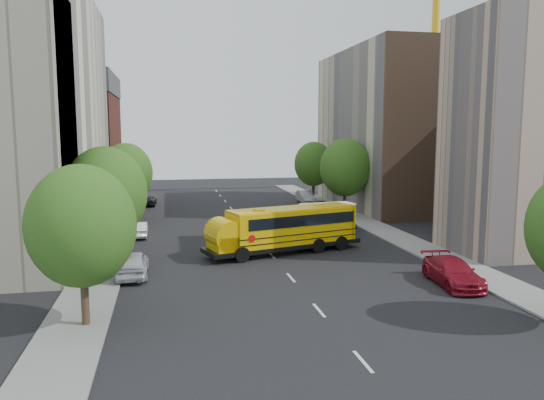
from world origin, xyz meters
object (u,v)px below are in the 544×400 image
object	(u,v)px
safari_truck	(323,217)
parked_car_2	(147,200)
street_tree_4	(345,167)
parked_car_1	(139,229)
street_tree_2	(126,173)
school_bus	(282,228)
street_tree_1	(106,193)
parked_car_0	(132,264)
parked_car_3	(453,272)
parked_car_4	(322,208)
tower_crane	(452,11)
street_tree_5	(314,164)
parked_car_5	(305,197)
street_tree_0	(82,226)

from	to	relation	value
safari_truck	parked_car_2	bearing A→B (deg)	117.16
street_tree_4	parked_car_1	bearing A→B (deg)	-160.42
street_tree_2	school_bus	world-z (taller)	street_tree_2
street_tree_1	street_tree_2	size ratio (longest dim) A/B	1.03
parked_car_0	parked_car_1	xyz separation A→B (m)	(-0.18, 12.50, -0.16)
safari_truck	parked_car_3	bearing A→B (deg)	-92.00
street_tree_2	street_tree_4	bearing A→B (deg)	0.00
school_bus	parked_car_4	size ratio (longest dim) A/B	2.71
street_tree_4	parked_car_3	world-z (taller)	street_tree_4
tower_crane	parked_car_1	xyz separation A→B (m)	(-39.85, -21.33, -23.84)
parked_car_1	parked_car_3	bearing A→B (deg)	134.82
street_tree_5	safari_truck	distance (m)	21.08
tower_crane	parked_car_5	distance (m)	31.63
street_tree_1	parked_car_2	world-z (taller)	street_tree_1
school_bus	safari_truck	bearing A→B (deg)	37.28
street_tree_5	parked_car_1	world-z (taller)	street_tree_5
street_tree_4	school_bus	world-z (taller)	street_tree_4
street_tree_1	parked_car_0	world-z (taller)	street_tree_1
street_tree_1	tower_crane	bearing A→B (deg)	37.80
tower_crane	street_tree_1	size ratio (longest dim) A/B	4.52
safari_truck	parked_car_3	xyz separation A→B (m)	(2.64, -17.03, -0.56)
street_tree_4	parked_car_3	distance (m)	25.73
school_bus	parked_car_5	xyz separation A→B (m)	(8.69, 26.11, -1.12)
street_tree_2	parked_car_4	xyz separation A→B (m)	(19.80, 0.85, -4.06)
tower_crane	parked_car_1	bearing A→B (deg)	-151.85
parked_car_5	street_tree_4	bearing A→B (deg)	-81.48
street_tree_5	parked_car_2	bearing A→B (deg)	-179.86
school_bus	parked_car_3	world-z (taller)	school_bus
street_tree_2	parked_car_3	distance (m)	32.36
safari_truck	parked_car_5	bearing A→B (deg)	68.90
tower_crane	street_tree_1	xyz separation A→B (m)	(-41.25, -32.00, -19.52)
street_tree_0	parked_car_0	distance (m)	9.17
street_tree_4	tower_crane	bearing A→B (deg)	36.02
street_tree_1	parked_car_5	size ratio (longest dim) A/B	1.74
parked_car_3	school_bus	bearing A→B (deg)	133.58
street_tree_1	parked_car_2	size ratio (longest dim) A/B	1.71
street_tree_5	street_tree_4	bearing A→B (deg)	-90.00
parked_car_0	parked_car_3	bearing A→B (deg)	163.39
school_bus	parked_car_2	distance (m)	29.33
tower_crane	street_tree_5	world-z (taller)	tower_crane
parked_car_2	parked_car_4	xyz separation A→B (m)	(18.40, -11.10, 0.12)
street_tree_0	street_tree_5	xyz separation A→B (m)	(22.00, 40.00, 0.06)
school_bus	parked_car_1	bearing A→B (deg)	125.99
street_tree_1	parked_car_5	bearing A→B (deg)	54.35
tower_crane	parked_car_4	bearing A→B (deg)	-148.49
school_bus	parked_car_1	size ratio (longest dim) A/B	3.15
school_bus	street_tree_5	bearing A→B (deg)	53.29
tower_crane	parked_car_4	xyz separation A→B (m)	(-21.45, -13.15, -23.71)
school_bus	parked_car_1	world-z (taller)	school_bus
parked_car_1	safari_truck	bearing A→B (deg)	175.78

